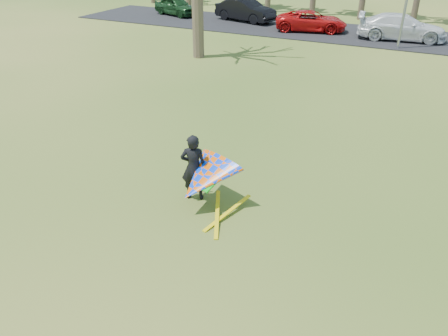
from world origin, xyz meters
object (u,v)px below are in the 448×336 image
at_px(car_1, 246,10).
at_px(car_2, 311,21).
at_px(car_3, 402,27).
at_px(car_0, 176,6).
at_px(kite_flyer, 203,177).

xyz_separation_m(car_1, car_2, (5.66, -1.39, -0.14)).
relative_size(car_1, car_3, 0.90).
height_order(car_1, car_2, car_1).
xyz_separation_m(car_0, car_3, (17.94, -1.38, 0.07)).
xyz_separation_m(car_0, car_1, (6.25, 0.11, 0.10)).
bearing_deg(car_3, car_0, 77.79).
bearing_deg(car_3, kite_flyer, 166.44).
bearing_deg(car_2, car_3, -104.07).
bearing_deg(car_1, car_0, 105.73).
bearing_deg(car_2, kite_flyer, 176.14).
distance_m(car_0, car_1, 6.25).
distance_m(car_0, car_2, 11.98).
bearing_deg(kite_flyer, car_1, 111.23).
height_order(car_1, car_3, car_1).
relative_size(car_0, car_2, 0.87).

